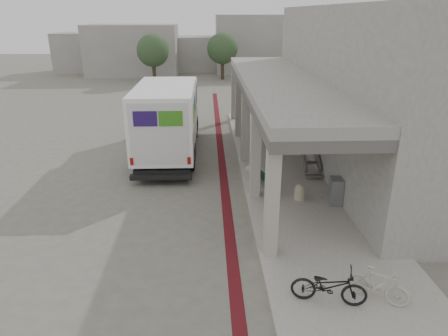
{
  "coord_description": "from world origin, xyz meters",
  "views": [
    {
      "loc": [
        0.35,
        -13.43,
        6.69
      ],
      "look_at": [
        0.9,
        -0.38,
        1.6
      ],
      "focal_mm": 32.0,
      "sensor_mm": 36.0,
      "label": 1
    }
  ],
  "objects_px": {
    "fedex_truck": "(168,117)",
    "bench": "(264,180)",
    "utility_cabinet": "(336,191)",
    "bicycle_black": "(329,286)",
    "bicycle_cream": "(378,285)"
  },
  "relations": [
    {
      "from": "bicycle_cream",
      "to": "bench",
      "type": "bearing_deg",
      "value": 47.79
    },
    {
      "from": "bicycle_black",
      "to": "bicycle_cream",
      "type": "xyz_separation_m",
      "value": [
        1.21,
        0.02,
        -0.02
      ]
    },
    {
      "from": "bench",
      "to": "utility_cabinet",
      "type": "xyz_separation_m",
      "value": [
        2.4,
        -1.65,
        0.2
      ]
    },
    {
      "from": "fedex_truck",
      "to": "bench",
      "type": "relative_size",
      "value": 4.73
    },
    {
      "from": "bench",
      "to": "utility_cabinet",
      "type": "bearing_deg",
      "value": -52.16
    },
    {
      "from": "bench",
      "to": "bicycle_black",
      "type": "distance_m",
      "value": 7.01
    },
    {
      "from": "bench",
      "to": "bicycle_black",
      "type": "relative_size",
      "value": 0.99
    },
    {
      "from": "bench",
      "to": "utility_cabinet",
      "type": "height_order",
      "value": "utility_cabinet"
    },
    {
      "from": "fedex_truck",
      "to": "bench",
      "type": "height_order",
      "value": "fedex_truck"
    },
    {
      "from": "bench",
      "to": "bicycle_black",
      "type": "xyz_separation_m",
      "value": [
        0.59,
        -6.98,
        0.18
      ]
    },
    {
      "from": "utility_cabinet",
      "to": "bicycle_cream",
      "type": "distance_m",
      "value": 5.34
    },
    {
      "from": "utility_cabinet",
      "to": "fedex_truck",
      "type": "bearing_deg",
      "value": 143.9
    },
    {
      "from": "fedex_truck",
      "to": "bicycle_black",
      "type": "height_order",
      "value": "fedex_truck"
    },
    {
      "from": "bench",
      "to": "bicycle_black",
      "type": "bearing_deg",
      "value": -102.77
    },
    {
      "from": "fedex_truck",
      "to": "bench",
      "type": "distance_m",
      "value": 6.36
    }
  ]
}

